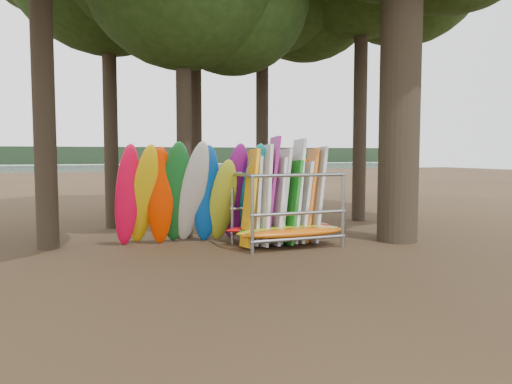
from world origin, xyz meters
name	(u,v)px	position (x,y,z in m)	size (l,w,h in m)	color
ground	(266,254)	(0.00, 0.00, 0.00)	(120.00, 120.00, 0.00)	#47331E
lake	(96,171)	(0.00, 60.00, 0.00)	(160.00, 160.00, 0.00)	gray
far_shore	(81,155)	(0.00, 110.00, 2.00)	(160.00, 4.00, 4.00)	black
kayak_row	(213,195)	(-0.77, 1.91, 1.31)	(5.39, 2.24, 2.92)	red
storage_rack	(286,210)	(0.94, 0.88, 0.94)	(3.09, 1.52, 2.92)	gray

